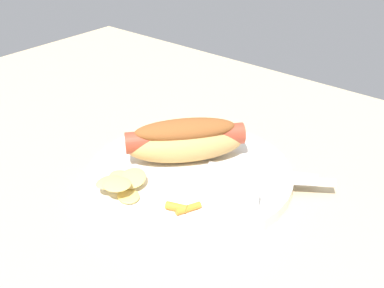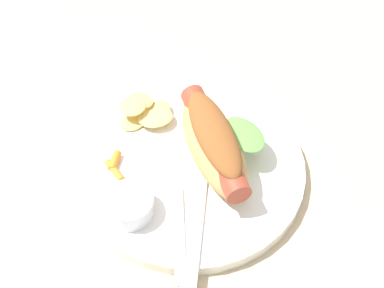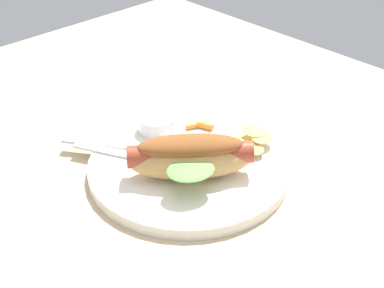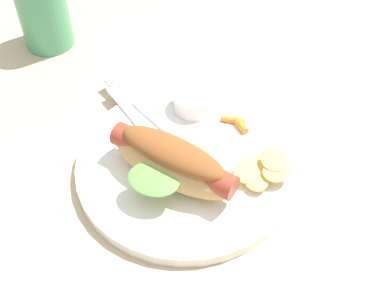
% 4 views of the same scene
% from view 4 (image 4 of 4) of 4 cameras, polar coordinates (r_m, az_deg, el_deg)
% --- Properties ---
extents(ground_plane, '(1.20, 0.90, 0.02)m').
position_cam_4_polar(ground_plane, '(0.64, 2.38, -5.21)').
color(ground_plane, tan).
extents(plate, '(0.27, 0.27, 0.02)m').
position_cam_4_polar(plate, '(0.65, -0.60, -2.29)').
color(plate, white).
rests_on(plate, ground_plane).
extents(hot_dog, '(0.15, 0.16, 0.06)m').
position_cam_4_polar(hot_dog, '(0.60, -2.14, -1.90)').
color(hot_dog, tan).
rests_on(hot_dog, plate).
extents(sauce_ramekin, '(0.05, 0.05, 0.02)m').
position_cam_4_polar(sauce_ramekin, '(0.70, 0.23, 4.72)').
color(sauce_ramekin, white).
rests_on(sauce_ramekin, plate).
extents(fork, '(0.13, 0.10, 0.00)m').
position_cam_4_polar(fork, '(0.70, -5.52, 3.97)').
color(fork, silver).
rests_on(fork, plate).
extents(knife, '(0.13, 0.08, 0.00)m').
position_cam_4_polar(knife, '(0.69, -6.02, 2.70)').
color(knife, silver).
rests_on(knife, plate).
extents(chips_pile, '(0.07, 0.08, 0.02)m').
position_cam_4_polar(chips_pile, '(0.63, 7.72, -2.73)').
color(chips_pile, '#E2C265').
rests_on(chips_pile, plate).
extents(carrot_garnish, '(0.03, 0.03, 0.01)m').
position_cam_4_polar(carrot_garnish, '(0.68, 4.93, 2.31)').
color(carrot_garnish, orange).
rests_on(carrot_garnish, plate).
extents(drinking_cup, '(0.07, 0.07, 0.10)m').
position_cam_4_polar(drinking_cup, '(0.83, -15.82, 13.46)').
color(drinking_cup, '#4C9E6B').
rests_on(drinking_cup, ground_plane).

